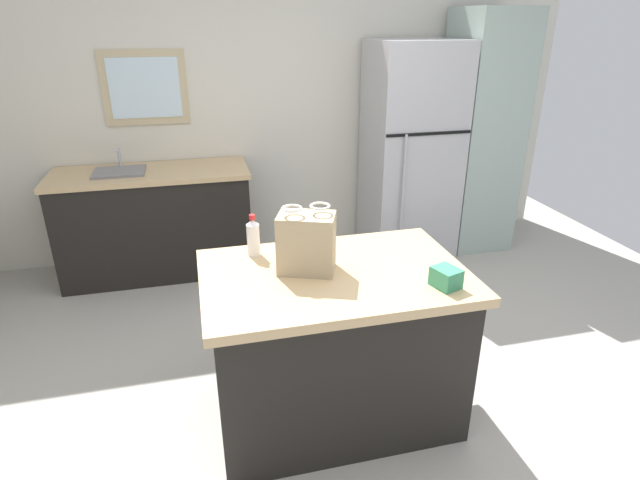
{
  "coord_description": "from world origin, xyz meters",
  "views": [
    {
      "loc": [
        -0.82,
        -2.27,
        2.06
      ],
      "look_at": [
        -0.19,
        0.27,
        0.93
      ],
      "focal_mm": 28.97,
      "sensor_mm": 36.0,
      "label": 1
    }
  ],
  "objects_px": {
    "bottle": "(253,237)",
    "refrigerator": "(411,151)",
    "shopping_bag": "(306,243)",
    "tall_cabinet": "(481,133)",
    "small_box": "(446,278)",
    "kitchen_island": "(334,345)"
  },
  "relations": [
    {
      "from": "refrigerator",
      "to": "shopping_bag",
      "type": "xyz_separation_m",
      "value": [
        -1.41,
        -1.98,
        0.09
      ]
    },
    {
      "from": "shopping_bag",
      "to": "small_box",
      "type": "relative_size",
      "value": 2.72
    },
    {
      "from": "refrigerator",
      "to": "tall_cabinet",
      "type": "distance_m",
      "value": 0.7
    },
    {
      "from": "refrigerator",
      "to": "small_box",
      "type": "relative_size",
      "value": 14.89
    },
    {
      "from": "refrigerator",
      "to": "bottle",
      "type": "xyz_separation_m",
      "value": [
        -1.65,
        -1.73,
        0.04
      ]
    },
    {
      "from": "tall_cabinet",
      "to": "shopping_bag",
      "type": "bearing_deg",
      "value": -136.71
    },
    {
      "from": "tall_cabinet",
      "to": "small_box",
      "type": "distance_m",
      "value": 2.75
    },
    {
      "from": "shopping_bag",
      "to": "kitchen_island",
      "type": "bearing_deg",
      "value": -22.18
    },
    {
      "from": "kitchen_island",
      "to": "refrigerator",
      "type": "xyz_separation_m",
      "value": [
        1.28,
        2.03,
        0.5
      ]
    },
    {
      "from": "tall_cabinet",
      "to": "refrigerator",
      "type": "bearing_deg",
      "value": -179.98
    },
    {
      "from": "refrigerator",
      "to": "tall_cabinet",
      "type": "xyz_separation_m",
      "value": [
        0.69,
        0.0,
        0.13
      ]
    },
    {
      "from": "bottle",
      "to": "refrigerator",
      "type": "bearing_deg",
      "value": 46.35
    },
    {
      "from": "tall_cabinet",
      "to": "shopping_bag",
      "type": "height_order",
      "value": "tall_cabinet"
    },
    {
      "from": "kitchen_island",
      "to": "bottle",
      "type": "distance_m",
      "value": 0.72
    },
    {
      "from": "kitchen_island",
      "to": "bottle",
      "type": "bearing_deg",
      "value": 140.18
    },
    {
      "from": "shopping_bag",
      "to": "bottle",
      "type": "distance_m",
      "value": 0.35
    },
    {
      "from": "shopping_bag",
      "to": "small_box",
      "type": "bearing_deg",
      "value": -28.52
    },
    {
      "from": "shopping_bag",
      "to": "small_box",
      "type": "xyz_separation_m",
      "value": [
        0.6,
        -0.33,
        -0.11
      ]
    },
    {
      "from": "refrigerator",
      "to": "small_box",
      "type": "xyz_separation_m",
      "value": [
        -0.81,
        -2.31,
        -0.02
      ]
    },
    {
      "from": "kitchen_island",
      "to": "bottle",
      "type": "height_order",
      "value": "bottle"
    },
    {
      "from": "shopping_bag",
      "to": "tall_cabinet",
      "type": "bearing_deg",
      "value": 43.29
    },
    {
      "from": "refrigerator",
      "to": "tall_cabinet",
      "type": "bearing_deg",
      "value": 0.02
    }
  ]
}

